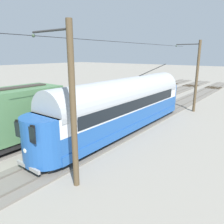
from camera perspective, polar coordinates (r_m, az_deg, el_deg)
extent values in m
plane|color=gray|center=(19.38, -10.08, -3.70)|extent=(220.00, 220.00, 0.00)
cube|color=#666059|center=(16.68, -0.28, -6.39)|extent=(2.80, 80.00, 0.10)
cube|color=#59544C|center=(17.07, -2.19, -5.57)|extent=(0.07, 80.00, 0.08)
cube|color=#59544C|center=(16.24, 1.73, -6.66)|extent=(0.07, 80.00, 0.08)
cube|color=#2D2316|center=(45.68, 25.29, 5.97)|extent=(2.50, 0.24, 0.08)
cube|color=#2D2316|center=(45.05, 25.10, 5.88)|extent=(2.50, 0.24, 0.08)
cube|color=#2D2316|center=(44.42, 24.91, 5.79)|extent=(2.50, 0.24, 0.08)
cube|color=#2D2316|center=(43.79, 24.72, 5.70)|extent=(2.50, 0.24, 0.08)
cube|color=#2D2316|center=(43.17, 24.51, 5.60)|extent=(2.50, 0.24, 0.08)
cube|color=#666059|center=(19.36, -10.09, -3.56)|extent=(2.80, 80.00, 0.10)
cube|color=#59544C|center=(19.85, -11.51, -2.90)|extent=(0.07, 80.00, 0.08)
cube|color=#59544C|center=(18.83, -8.62, -3.74)|extent=(0.07, 80.00, 0.08)
cube|color=#2D2316|center=(46.73, 20.30, 6.64)|extent=(2.50, 0.24, 0.08)
cube|color=#2D2316|center=(46.11, 20.05, 6.56)|extent=(2.50, 0.24, 0.08)
cube|color=#2D2316|center=(45.50, 19.80, 6.48)|extent=(2.50, 0.24, 0.08)
cube|color=#2D2316|center=(44.88, 19.54, 6.40)|extent=(2.50, 0.24, 0.08)
cube|color=#2D2316|center=(44.27, 19.27, 6.32)|extent=(2.50, 0.24, 0.08)
cube|color=#666059|center=(22.50, -17.30, -1.39)|extent=(2.80, 80.00, 0.10)
cube|color=#59544C|center=(23.05, -18.36, -0.86)|extent=(0.07, 80.00, 0.08)
cube|color=#59544C|center=(21.91, -16.22, -1.50)|extent=(0.07, 80.00, 0.08)
cube|color=#2D2316|center=(48.11, 15.56, 7.23)|extent=(2.50, 0.24, 0.08)
cube|color=#2D2316|center=(47.52, 15.25, 7.16)|extent=(2.50, 0.24, 0.08)
cube|color=#2D2316|center=(46.92, 14.95, 7.09)|extent=(2.50, 0.24, 0.08)
cube|color=#2D2316|center=(46.32, 14.63, 7.02)|extent=(2.50, 0.24, 0.08)
cube|color=#2D2316|center=(45.73, 14.30, 6.94)|extent=(2.50, 0.24, 0.08)
cube|color=#1E4C93|center=(17.73, 3.03, -2.85)|extent=(2.65, 14.89, 0.55)
cube|color=#1E4C93|center=(17.52, 3.07, -0.52)|extent=(2.55, 14.89, 0.95)
cube|color=silver|center=(17.28, 3.11, 2.68)|extent=(2.55, 14.89, 1.05)
cylinder|color=#999EA3|center=(17.17, 3.14, 4.39)|extent=(2.65, 14.60, 2.65)
cylinder|color=#1E4C93|center=(12.37, -16.88, -6.64)|extent=(2.55, 2.55, 2.55)
cylinder|color=#1E4C93|center=(23.78, 13.26, 3.85)|extent=(2.55, 2.55, 2.55)
cube|color=black|center=(11.47, -21.83, -3.42)|extent=(1.63, 0.08, 0.36)
cube|color=black|center=(11.55, -21.85, -4.94)|extent=(1.73, 0.06, 0.80)
cube|color=black|center=(18.02, -0.29, 3.22)|extent=(0.04, 12.51, 0.80)
cube|color=black|center=(16.60, 6.80, 2.09)|extent=(0.04, 12.51, 0.80)
cylinder|color=silver|center=(11.85, -21.77, -9.38)|extent=(0.24, 0.06, 0.24)
cube|color=gray|center=(12.27, -21.09, -13.24)|extent=(1.94, 0.12, 0.20)
cylinder|color=black|center=(21.13, 10.84, 10.87)|extent=(0.07, 5.27, 0.88)
cylinder|color=black|center=(14.83, -9.92, -7.30)|extent=(0.10, 0.76, 0.76)
cylinder|color=black|center=(13.88, -5.84, -8.75)|extent=(0.10, 0.76, 0.76)
cylinder|color=black|center=(22.04, 8.53, 0.17)|extent=(0.10, 0.76, 0.76)
cylinder|color=black|center=(21.41, 11.88, -0.43)|extent=(0.10, 0.76, 0.76)
cylinder|color=black|center=(17.51, -21.43, -4.50)|extent=(0.10, 0.84, 0.84)
cylinder|color=black|center=(16.35, -18.79, -5.61)|extent=(0.10, 0.84, 0.84)
cylinder|color=#4C3D28|center=(25.00, 21.28, 8.51)|extent=(0.28, 0.28, 7.50)
cylinder|color=#2D2D2D|center=(25.29, 19.21, 16.38)|extent=(2.50, 0.10, 0.10)
sphere|color=#334733|center=(25.72, 16.44, 16.22)|extent=(0.16, 0.16, 0.16)
cylinder|color=#4C3D28|center=(9.75, -10.13, 0.63)|extent=(0.28, 0.28, 7.50)
cylinder|color=#2D2D2D|center=(10.46, -15.95, 19.77)|extent=(2.50, 0.10, 0.10)
sphere|color=#334733|center=(11.47, -19.85, 18.25)|extent=(0.16, 0.16, 0.16)
cylinder|color=black|center=(17.88, 5.54, 17.54)|extent=(0.03, 21.55, 0.03)
cylinder|color=black|center=(25.29, 19.21, 16.38)|extent=(2.50, 0.02, 0.02)
cube|color=#2D2316|center=(28.77, -9.04, 2.67)|extent=(0.24, 2.40, 0.18)
cube|color=#2D2316|center=(28.98, -9.45, 2.74)|extent=(0.24, 2.40, 0.18)
cube|color=#2D2316|center=(29.20, -9.85, 2.81)|extent=(0.24, 2.40, 0.18)
cube|color=#2D2316|center=(29.14, -9.03, 3.19)|extent=(2.40, 0.24, 0.18)
cube|color=#2D2316|center=(28.94, -9.46, 3.09)|extent=(2.40, 0.24, 0.18)
cube|color=#2D2316|center=(28.74, -9.90, 2.99)|extent=(2.40, 0.24, 0.18)
cube|color=#2D2316|center=(28.69, -9.06, 3.37)|extent=(0.24, 2.40, 0.18)
cube|color=#2D2316|center=(28.91, -9.48, 3.44)|extent=(0.24, 2.40, 0.18)
cube|color=#2D2316|center=(29.12, -9.88, 3.50)|extent=(0.24, 2.40, 0.18)
cube|color=#B2A519|center=(28.91, 8.48, 3.38)|extent=(1.80, 0.60, 0.80)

